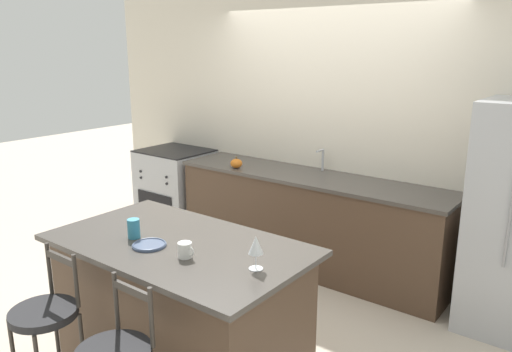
{
  "coord_description": "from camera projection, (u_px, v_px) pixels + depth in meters",
  "views": [
    {
      "loc": [
        2.4,
        -3.63,
        2.14
      ],
      "look_at": [
        0.09,
        -0.61,
        1.15
      ],
      "focal_mm": 35.0,
      "sensor_mm": 36.0,
      "label": 1
    }
  ],
  "objects": [
    {
      "name": "wine_glass",
      "position": [
        256.0,
        246.0,
        2.72
      ],
      "size": [
        0.08,
        0.08,
        0.19
      ],
      "color": "white",
      "rests_on": "kitchen_island"
    },
    {
      "name": "oven_range",
      "position": [
        176.0,
        189.0,
        5.96
      ],
      "size": [
        0.78,
        0.7,
        0.96
      ],
      "color": "#ADAFB5",
      "rests_on": "ground_plane"
    },
    {
      "name": "dinner_plate",
      "position": [
        149.0,
        245.0,
        3.06
      ],
      "size": [
        0.21,
        0.21,
        0.02
      ],
      "color": "#425170",
      "rests_on": "kitchen_island"
    },
    {
      "name": "back_counter",
      "position": [
        310.0,
        221.0,
        4.91
      ],
      "size": [
        2.79,
        0.69,
        0.94
      ],
      "color": "#4C3828",
      "rests_on": "ground_plane"
    },
    {
      "name": "sink_faucet",
      "position": [
        322.0,
        157.0,
        4.91
      ],
      "size": [
        0.02,
        0.13,
        0.22
      ],
      "color": "#ADAFB5",
      "rests_on": "back_counter"
    },
    {
      "name": "bar_stool_near",
      "position": [
        47.0,
        330.0,
        2.84
      ],
      "size": [
        0.38,
        0.38,
        1.03
      ],
      "color": "#332D28",
      "rests_on": "ground_plane"
    },
    {
      "name": "wall_back",
      "position": [
        329.0,
        128.0,
        4.94
      ],
      "size": [
        6.0,
        0.07,
        2.7
      ],
      "color": "beige",
      "rests_on": "ground_plane"
    },
    {
      "name": "pumpkin_decoration",
      "position": [
        236.0,
        163.0,
        5.05
      ],
      "size": [
        0.12,
        0.12,
        0.12
      ],
      "color": "orange",
      "rests_on": "back_counter"
    },
    {
      "name": "coffee_mug",
      "position": [
        185.0,
        250.0,
        2.89
      ],
      "size": [
        0.11,
        0.08,
        0.09
      ],
      "color": "white",
      "rests_on": "kitchen_island"
    },
    {
      "name": "kitchen_island",
      "position": [
        181.0,
        309.0,
        3.24
      ],
      "size": [
        1.67,
        0.96,
        0.95
      ],
      "color": "#4C3828",
      "rests_on": "ground_plane"
    },
    {
      "name": "ground_plane",
      "position": [
        287.0,
        278.0,
        4.74
      ],
      "size": [
        18.0,
        18.0,
        0.0
      ],
      "primitive_type": "plane",
      "color": "beige"
    },
    {
      "name": "tumbler_cup",
      "position": [
        134.0,
        229.0,
        3.18
      ],
      "size": [
        0.08,
        0.08,
        0.13
      ],
      "color": "teal",
      "rests_on": "kitchen_island"
    }
  ]
}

